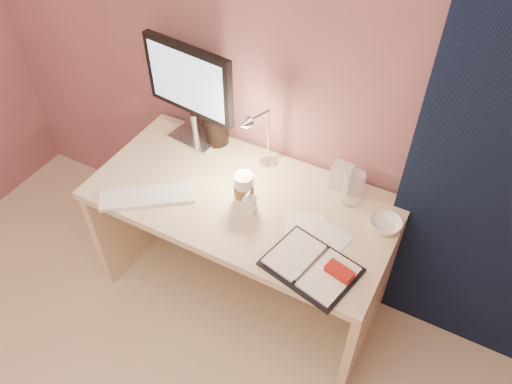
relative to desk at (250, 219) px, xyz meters
The scene contains 14 objects.
room 1.17m from the desk, 14.00° to the left, with size 3.50×3.50×3.50m.
desk is the anchor object (origin of this frame).
monitor 0.71m from the desk, 156.27° to the left, with size 0.49×0.20×0.53m.
keyboard 0.52m from the desk, 142.71° to the right, with size 0.42×0.13×0.02m, color silver.
planner 0.59m from the desk, 33.06° to the right, with size 0.40×0.34×0.05m.
paper_a 0.41m from the desk, 17.82° to the right, with size 0.16×0.16×0.00m, color white.
paper_b 0.51m from the desk, 15.05° to the right, with size 0.15×0.15×0.00m, color white.
coffee_cup 0.31m from the desk, 79.01° to the right, with size 0.09×0.09×0.14m.
clear_cup 0.56m from the desk, 16.86° to the left, with size 0.09×0.09×0.16m, color white.
bowl 0.68m from the desk, ahead, with size 0.14×0.14×0.04m, color white.
lotion_bottle 0.33m from the desk, 62.49° to the right, with size 0.05×0.06×0.12m, color white.
dark_jar 0.49m from the desk, 145.30° to the left, with size 0.12×0.12×0.17m, color black.
product_box 0.51m from the desk, 27.29° to the left, with size 0.09×0.07×0.14m, color #B0B1AC.
desk_lamp 0.45m from the desk, 75.12° to the left, with size 0.13×0.21×0.34m.
Camera 1 is at (0.81, 0.01, 2.34)m, focal length 35.00 mm.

